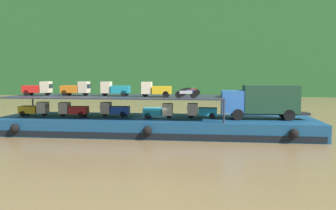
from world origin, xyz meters
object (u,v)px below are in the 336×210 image
object	(u,v)px
mini_truck_lower_bow	(202,111)
covered_lorry	(262,101)
mini_truck_lower_mid	(115,109)
mini_truck_upper_fore	(115,89)
motorcycle_upper_stbd	(190,91)
motorcycle_upper_port	(186,93)
mini_truck_lower_fore	(159,111)
mini_truck_lower_aft	(73,109)
motorcycle_upper_centre	(188,92)
mini_truck_upper_bow	(156,89)
cargo_barge	(155,125)
mini_truck_upper_mid	(76,89)
mini_truck_lower_stern	(35,109)
mini_truck_upper_stern	(38,88)

from	to	relation	value
mini_truck_lower_bow	covered_lorry	bearing A→B (deg)	-0.10
mini_truck_lower_mid	mini_truck_upper_fore	distance (m)	2.01
mini_truck_upper_fore	motorcycle_upper_stbd	xyz separation A→B (m)	(7.15, 1.78, -0.26)
motorcycle_upper_port	mini_truck_lower_fore	bearing A→B (deg)	150.18
mini_truck_lower_bow	mini_truck_upper_fore	bearing A→B (deg)	178.63
mini_truck_lower_fore	mini_truck_lower_bow	world-z (taller)	same
mini_truck_lower_aft	motorcycle_upper_centre	bearing A→B (deg)	1.02
mini_truck_upper_bow	covered_lorry	bearing A→B (deg)	4.00
covered_lorry	mini_truck_lower_aft	bearing A→B (deg)	-179.40
mini_truck_upper_bow	motorcycle_upper_stbd	xyz separation A→B (m)	(3.03, 2.66, -0.26)
cargo_barge	mini_truck_upper_mid	size ratio (longest dim) A/B	10.68
mini_truck_lower_bow	motorcycle_upper_port	world-z (taller)	motorcycle_upper_port
motorcycle_upper_centre	motorcycle_upper_stbd	world-z (taller)	same
mini_truck_upper_mid	motorcycle_upper_port	bearing A→B (deg)	-12.39
mini_truck_lower_stern	mini_truck_lower_mid	size ratio (longest dim) A/B	1.01
mini_truck_upper_fore	motorcycle_upper_port	world-z (taller)	mini_truck_upper_fore
cargo_barge	mini_truck_upper_fore	bearing A→B (deg)	176.70
mini_truck_upper_fore	motorcycle_upper_centre	world-z (taller)	mini_truck_upper_fore
motorcycle_upper_port	mini_truck_lower_bow	bearing A→B (deg)	55.78
mini_truck_lower_bow	mini_truck_upper_stern	distance (m)	16.30
cargo_barge	mini_truck_upper_mid	xyz separation A→B (m)	(-7.90, 0.45, 3.44)
mini_truck_lower_bow	mini_truck_upper_bow	xyz separation A→B (m)	(-4.21, -0.68, 2.00)
covered_lorry	mini_truck_upper_stern	distance (m)	21.63
mini_truck_lower_stern	motorcycle_upper_port	world-z (taller)	motorcycle_upper_port
mini_truck_lower_fore	mini_truck_upper_fore	bearing A→B (deg)	171.13
covered_lorry	motorcycle_upper_centre	distance (m)	6.75
mini_truck_lower_bow	cargo_barge	bearing A→B (deg)	-179.66
mini_truck_lower_mid	mini_truck_upper_mid	size ratio (longest dim) A/B	0.99
mini_truck_lower_fore	mini_truck_upper_bow	distance (m)	2.02
mini_truck_lower_bow	mini_truck_upper_mid	bearing A→B (deg)	178.03
mini_truck_upper_mid	motorcycle_upper_stbd	world-z (taller)	mini_truck_upper_mid
mini_truck_upper_stern	mini_truck_lower_bow	bearing A→B (deg)	-0.99
mini_truck_lower_aft	motorcycle_upper_port	world-z (taller)	motorcycle_upper_port
mini_truck_lower_bow	mini_truck_upper_mid	xyz separation A→B (m)	(-12.31, 0.42, 2.00)
mini_truck_upper_mid	covered_lorry	bearing A→B (deg)	-1.40
mini_truck_upper_stern	motorcycle_upper_centre	size ratio (longest dim) A/B	1.46
mini_truck_lower_fore	motorcycle_upper_stbd	xyz separation A→B (m)	(2.79, 2.46, 1.74)
covered_lorry	mini_truck_upper_fore	bearing A→B (deg)	179.13
mini_truck_upper_stern	mini_truck_upper_mid	distance (m)	3.87
mini_truck_lower_fore	covered_lorry	bearing A→B (deg)	2.87
cargo_barge	mini_truck_lower_fore	world-z (taller)	mini_truck_lower_fore
mini_truck_lower_aft	motorcycle_upper_centre	xyz separation A→B (m)	(11.13, 0.20, 1.74)
mini_truck_lower_bow	mini_truck_lower_mid	bearing A→B (deg)	177.73
cargo_barge	mini_truck_upper_stern	distance (m)	12.27
mini_truck_lower_fore	mini_truck_upper_bow	size ratio (longest dim) A/B	0.99
covered_lorry	mini_truck_lower_aft	xyz separation A→B (m)	(-17.84, -0.19, -1.00)
motorcycle_upper_centre	motorcycle_upper_port	bearing A→B (deg)	-92.17
covered_lorry	mini_truck_lower_aft	world-z (taller)	covered_lorry
mini_truck_lower_mid	motorcycle_upper_stbd	size ratio (longest dim) A/B	1.45
mini_truck_lower_aft	mini_truck_upper_mid	xyz separation A→B (m)	(0.10, 0.62, 2.00)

